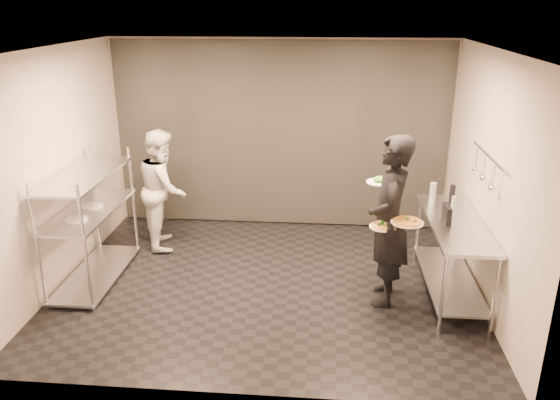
# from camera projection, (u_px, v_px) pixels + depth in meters

# --- Properties ---
(room_shell) EXTENTS (5.00, 4.00, 2.80)m
(room_shell) POSITION_uv_depth(u_px,v_px,m) (275.00, 149.00, 7.33)
(room_shell) COLOR black
(room_shell) RESTS_ON ground
(pass_rack) EXTENTS (0.60, 1.60, 1.50)m
(pass_rack) POSITION_uv_depth(u_px,v_px,m) (90.00, 221.00, 6.62)
(pass_rack) COLOR silver
(pass_rack) RESTS_ON ground
(prep_counter) EXTENTS (0.60, 1.80, 0.92)m
(prep_counter) POSITION_uv_depth(u_px,v_px,m) (453.00, 244.00, 6.32)
(prep_counter) COLOR silver
(prep_counter) RESTS_ON ground
(utensil_rail) EXTENTS (0.07, 1.20, 0.31)m
(utensil_rail) POSITION_uv_depth(u_px,v_px,m) (485.00, 169.00, 5.98)
(utensil_rail) COLOR silver
(utensil_rail) RESTS_ON room_shell
(waiter) EXTENTS (0.54, 0.76, 1.96)m
(waiter) POSITION_uv_depth(u_px,v_px,m) (389.00, 221.00, 6.04)
(waiter) COLOR black
(waiter) RESTS_ON ground
(chef) EXTENTS (0.81, 0.94, 1.67)m
(chef) POSITION_uv_depth(u_px,v_px,m) (163.00, 189.00, 7.55)
(chef) COLOR silver
(chef) RESTS_ON ground
(pizza_plate_near) EXTENTS (0.29, 0.29, 0.05)m
(pizza_plate_near) POSITION_uv_depth(u_px,v_px,m) (383.00, 226.00, 5.84)
(pizza_plate_near) COLOR silver
(pizza_plate_near) RESTS_ON waiter
(pizza_plate_far) EXTENTS (0.35, 0.35, 0.05)m
(pizza_plate_far) POSITION_uv_depth(u_px,v_px,m) (407.00, 222.00, 5.80)
(pizza_plate_far) COLOR silver
(pizza_plate_far) RESTS_ON waiter
(salad_plate) EXTENTS (0.30, 0.30, 0.07)m
(salad_plate) POSITION_uv_depth(u_px,v_px,m) (380.00, 181.00, 6.18)
(salad_plate) COLOR silver
(salad_plate) RESTS_ON waiter
(pos_monitor) EXTENTS (0.06, 0.28, 0.20)m
(pos_monitor) POSITION_uv_depth(u_px,v_px,m) (447.00, 214.00, 6.15)
(pos_monitor) COLOR black
(pos_monitor) RESTS_ON prep_counter
(bottle_green) EXTENTS (0.08, 0.08, 0.28)m
(bottle_green) POSITION_uv_depth(u_px,v_px,m) (433.00, 194.00, 6.68)
(bottle_green) COLOR gray
(bottle_green) RESTS_ON prep_counter
(bottle_clear) EXTENTS (0.05, 0.05, 0.17)m
(bottle_clear) POSITION_uv_depth(u_px,v_px,m) (454.00, 203.00, 6.50)
(bottle_clear) COLOR gray
(bottle_clear) RESTS_ON prep_counter
(bottle_dark) EXTENTS (0.07, 0.07, 0.24)m
(bottle_dark) POSITION_uv_depth(u_px,v_px,m) (452.00, 194.00, 6.72)
(bottle_dark) COLOR black
(bottle_dark) RESTS_ON prep_counter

